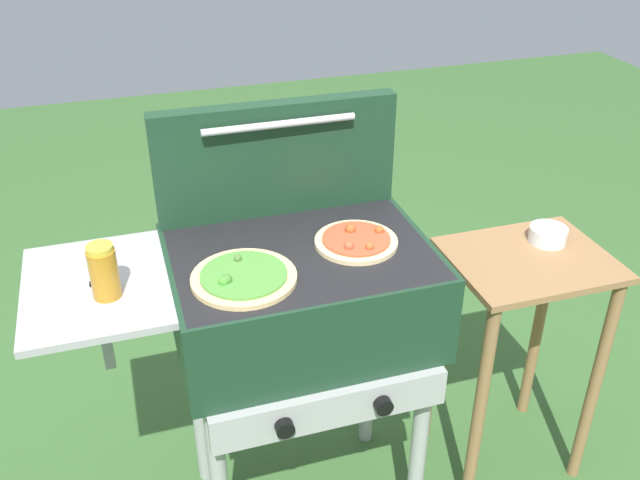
# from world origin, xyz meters

# --- Properties ---
(grill) EXTENTS (0.96, 0.53, 0.90)m
(grill) POSITION_xyz_m (-0.01, -0.00, 0.76)
(grill) COLOR #193823
(grill) RESTS_ON ground_plane
(grill_lid_open) EXTENTS (0.63, 0.08, 0.30)m
(grill_lid_open) POSITION_xyz_m (0.00, 0.21, 1.05)
(grill_lid_open) COLOR #193823
(grill_lid_open) RESTS_ON grill
(pizza_veggie) EXTENTS (0.24, 0.24, 0.03)m
(pizza_veggie) POSITION_xyz_m (-0.16, -0.09, 0.91)
(pizza_veggie) COLOR #E0C17F
(pizza_veggie) RESTS_ON grill
(pizza_pepperoni) EXTENTS (0.20, 0.20, 0.04)m
(pizza_pepperoni) POSITION_xyz_m (0.14, -0.01, 0.91)
(pizza_pepperoni) COLOR beige
(pizza_pepperoni) RESTS_ON grill
(sauce_jar) EXTENTS (0.06, 0.06, 0.13)m
(sauce_jar) POSITION_xyz_m (-0.45, -0.06, 0.96)
(sauce_jar) COLOR #B77A1E
(sauce_jar) RESTS_ON grill
(prep_table) EXTENTS (0.44, 0.36, 0.76)m
(prep_table) POSITION_xyz_m (0.66, 0.00, 0.54)
(prep_table) COLOR olive
(prep_table) RESTS_ON ground_plane
(topping_bowl_near) EXTENTS (0.11, 0.11, 0.04)m
(topping_bowl_near) POSITION_xyz_m (0.75, 0.06, 0.78)
(topping_bowl_near) COLOR silver
(topping_bowl_near) RESTS_ON prep_table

